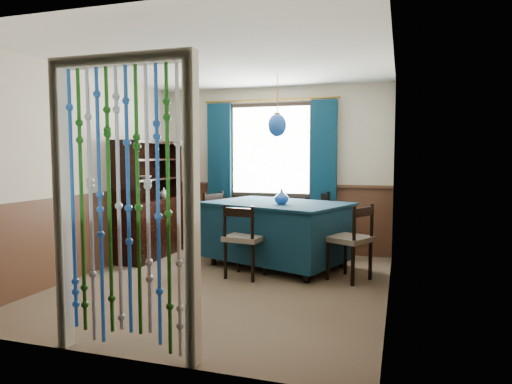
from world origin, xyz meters
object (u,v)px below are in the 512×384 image
(chair_far, at_px, (310,222))
(pendant_lamp, at_px, (277,125))
(dining_table, at_px, (277,230))
(bowl_shelf, at_px, (145,177))
(chair_right, at_px, (351,240))
(vase_sideboard, at_px, (164,192))
(chair_near, at_px, (244,239))
(sideboard, at_px, (149,217))
(vase_table, at_px, (282,197))
(chair_left, at_px, (221,222))

(chair_far, xyz_separation_m, pendant_lamp, (-0.30, -0.76, 1.36))
(dining_table, distance_m, bowl_shelf, 1.98)
(pendant_lamp, relative_size, bowl_shelf, 4.28)
(chair_right, relative_size, vase_sideboard, 5.58)
(chair_near, height_order, sideboard, sideboard)
(chair_right, height_order, vase_table, vase_table)
(chair_far, height_order, sideboard, sideboard)
(dining_table, height_order, sideboard, sideboard)
(chair_left, bearing_deg, chair_far, 127.08)
(dining_table, distance_m, chair_left, 1.00)
(chair_near, bearing_deg, dining_table, 78.30)
(pendant_lamp, bearing_deg, chair_right, -21.46)
(vase_table, bearing_deg, bowl_shelf, -179.93)
(vase_sideboard, bearing_deg, chair_far, 11.31)
(chair_left, xyz_separation_m, chair_right, (1.95, -0.76, -0.01))
(vase_sideboard, bearing_deg, bowl_shelf, -90.00)
(chair_near, relative_size, sideboard, 0.53)
(bowl_shelf, xyz_separation_m, vase_sideboard, (0.00, 0.52, -0.25))
(chair_left, relative_size, chair_right, 1.03)
(dining_table, height_order, chair_right, chair_right)
(pendant_lamp, bearing_deg, dining_table, 0.00)
(chair_near, bearing_deg, vase_sideboard, 155.66)
(pendant_lamp, bearing_deg, bowl_shelf, -173.94)
(chair_near, distance_m, sideboard, 1.81)
(chair_near, xyz_separation_m, chair_left, (-0.71, 1.03, 0.02))
(dining_table, distance_m, chair_near, 0.70)
(chair_left, relative_size, bowl_shelf, 5.08)
(bowl_shelf, distance_m, vase_sideboard, 0.58)
(chair_far, height_order, vase_table, vase_table)
(dining_table, height_order, chair_left, chair_left)
(sideboard, bearing_deg, pendant_lamp, 0.38)
(chair_far, height_order, vase_sideboard, vase_sideboard)
(dining_table, distance_m, vase_table, 0.51)
(dining_table, bearing_deg, chair_right, -2.13)
(chair_right, xyz_separation_m, vase_sideboard, (-2.86, 0.72, 0.44))
(vase_sideboard, bearing_deg, chair_left, 2.15)
(chair_near, height_order, vase_table, vase_table)
(vase_table, bearing_deg, dining_table, 120.34)
(chair_left, xyz_separation_m, vase_table, (1.05, -0.55, 0.44))
(pendant_lamp, xyz_separation_m, vase_table, (0.11, -0.19, -0.92))
(chair_far, bearing_deg, sideboard, 43.48)
(pendant_lamp, height_order, vase_table, pendant_lamp)
(sideboard, bearing_deg, chair_near, -21.20)
(dining_table, relative_size, chair_right, 2.28)
(sideboard, height_order, vase_sideboard, sideboard)
(chair_near, height_order, pendant_lamp, pendant_lamp)
(chair_left, relative_size, sideboard, 0.56)
(chair_right, xyz_separation_m, sideboard, (-2.92, 0.40, 0.10))
(sideboard, bearing_deg, chair_left, 20.61)
(chair_left, relative_size, pendant_lamp, 1.19)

